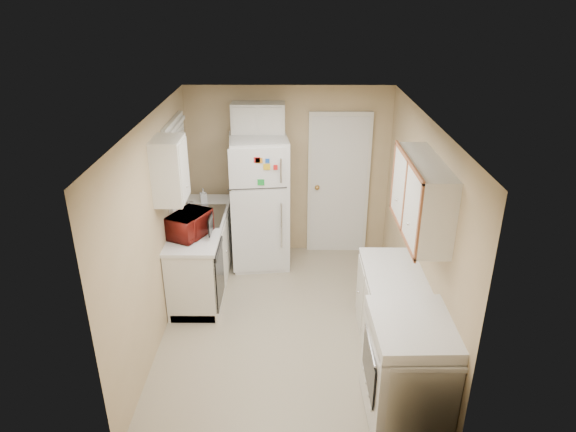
{
  "coord_description": "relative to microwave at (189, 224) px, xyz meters",
  "views": [
    {
      "loc": [
        0.04,
        -4.91,
        3.58
      ],
      "look_at": [
        0.0,
        0.5,
        1.15
      ],
      "focal_mm": 32.0,
      "sensor_mm": 36.0,
      "label": 1
    }
  ],
  "objects": [
    {
      "name": "window_blinds",
      "position": [
        -0.21,
        0.56,
        0.55
      ],
      "size": [
        0.1,
        0.98,
        1.08
      ],
      "primitive_type": "cube",
      "color": "silver",
      "rests_on": "wall_left"
    },
    {
      "name": "soap_bottle",
      "position": [
        0.0,
        1.01,
        -0.05
      ],
      "size": [
        0.11,
        0.11,
        0.2
      ],
      "primitive_type": "imported",
      "rotation": [
        0.0,
        0.0,
        0.32
      ],
      "color": "silver",
      "rests_on": "left_counter"
    },
    {
      "name": "left_counter",
      "position": [
        0.05,
        0.41,
        -0.6
      ],
      "size": [
        0.6,
        1.8,
        0.9
      ],
      "primitive_type": "cube",
      "color": "silver",
      "rests_on": "floor"
    },
    {
      "name": "refrigerator",
      "position": [
        0.76,
        1.01,
        -0.14
      ],
      "size": [
        0.82,
        0.8,
        1.81
      ],
      "primitive_type": "cube",
      "rotation": [
        0.0,
        0.0,
        0.11
      ],
      "color": "silver",
      "rests_on": "floor"
    },
    {
      "name": "dishwasher",
      "position": [
        0.34,
        -0.19,
        -0.56
      ],
      "size": [
        0.03,
        0.58,
        0.72
      ],
      "primitive_type": "cube",
      "color": "black",
      "rests_on": "floor"
    },
    {
      "name": "floor",
      "position": [
        1.15,
        -0.49,
        -1.05
      ],
      "size": [
        3.8,
        3.8,
        0.0
      ],
      "primitive_type": "plane",
      "color": "#C1B399",
      "rests_on": "ground"
    },
    {
      "name": "sink",
      "position": [
        0.05,
        0.56,
        -0.19
      ],
      "size": [
        0.54,
        0.74,
        0.16
      ],
      "primitive_type": "cube",
      "color": "gray",
      "rests_on": "left_counter"
    },
    {
      "name": "wall_left",
      "position": [
        -0.25,
        -0.49,
        0.15
      ],
      "size": [
        3.8,
        3.8,
        0.0
      ],
      "primitive_type": "plane",
      "color": "tan",
      "rests_on": "floor"
    },
    {
      "name": "upper_cabinet_right",
      "position": [
        2.4,
        -0.99,
        0.75
      ],
      "size": [
        0.3,
        1.2,
        0.7
      ],
      "primitive_type": "cube",
      "color": "silver",
      "rests_on": "wall_right"
    },
    {
      "name": "wall_back",
      "position": [
        1.15,
        1.41,
        0.15
      ],
      "size": [
        2.8,
        2.8,
        0.0
      ],
      "primitive_type": "plane",
      "color": "tan",
      "rests_on": "floor"
    },
    {
      "name": "upper_cabinet_left",
      "position": [
        -0.1,
        -0.27,
        0.75
      ],
      "size": [
        0.3,
        0.45,
        0.7
      ],
      "primitive_type": "cube",
      "color": "silver",
      "rests_on": "wall_left"
    },
    {
      "name": "microwave",
      "position": [
        0.0,
        0.0,
        0.0
      ],
      "size": [
        0.58,
        0.47,
        0.34
      ],
      "primitive_type": "imported",
      "rotation": [
        0.0,
        0.0,
        1.14
      ],
      "color": "maroon",
      "rests_on": "left_counter"
    },
    {
      "name": "wall_front",
      "position": [
        1.15,
        -2.39,
        0.15
      ],
      "size": [
        2.8,
        2.8,
        0.0
      ],
      "primitive_type": "plane",
      "color": "tan",
      "rests_on": "floor"
    },
    {
      "name": "right_counter",
      "position": [
        2.25,
        -1.29,
        -0.6
      ],
      "size": [
        0.6,
        2.0,
        0.9
      ],
      "primitive_type": "cube",
      "color": "silver",
      "rests_on": "floor"
    },
    {
      "name": "cabinet_over_fridge",
      "position": [
        0.75,
        1.26,
        0.95
      ],
      "size": [
        0.7,
        0.3,
        0.4
      ],
      "primitive_type": "cube",
      "color": "silver",
      "rests_on": "wall_back"
    },
    {
      "name": "ceiling",
      "position": [
        1.15,
        -0.49,
        1.35
      ],
      "size": [
        3.8,
        3.8,
        0.0
      ],
      "primitive_type": "plane",
      "color": "white",
      "rests_on": "floor"
    },
    {
      "name": "stove",
      "position": [
        2.22,
        -1.85,
        -0.54
      ],
      "size": [
        0.71,
        0.86,
        1.02
      ],
      "primitive_type": "cube",
      "rotation": [
        0.0,
        0.0,
        0.03
      ],
      "color": "silver",
      "rests_on": "floor"
    },
    {
      "name": "wall_right",
      "position": [
        2.55,
        -0.49,
        0.15
      ],
      "size": [
        3.8,
        3.8,
        0.0
      ],
      "primitive_type": "plane",
      "color": "tan",
      "rests_on": "floor"
    },
    {
      "name": "interior_door",
      "position": [
        1.85,
        1.37,
        -0.03
      ],
      "size": [
        0.86,
        0.06,
        2.08
      ],
      "primitive_type": "cube",
      "color": "silver",
      "rests_on": "floor"
    }
  ]
}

